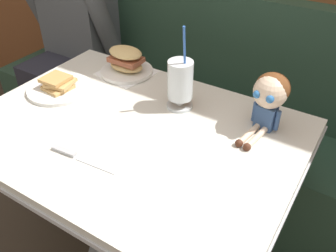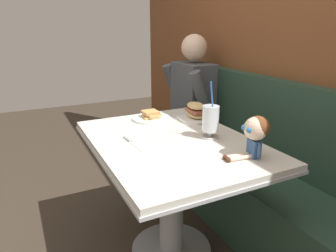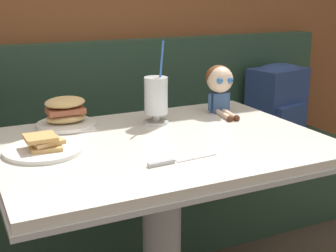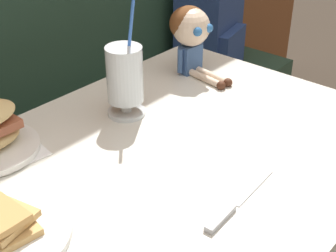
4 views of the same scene
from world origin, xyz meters
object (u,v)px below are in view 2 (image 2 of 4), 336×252
object	(u,v)px
toast_plate	(151,117)
diner_patron	(189,98)
milkshake_glass	(210,120)
sandwich_plate	(196,113)
butter_knife	(130,141)
seated_doll	(255,131)

from	to	relation	value
toast_plate	diner_patron	world-z (taller)	diner_patron
milkshake_glass	diner_patron	bearing A→B (deg)	156.73
milkshake_glass	diner_patron	distance (m)	0.97
milkshake_glass	sandwich_plate	world-z (taller)	milkshake_glass
butter_knife	diner_patron	bearing A→B (deg)	133.46
sandwich_plate	seated_doll	bearing A→B (deg)	-6.03
sandwich_plate	seated_doll	size ratio (longest dim) A/B	1.01
seated_doll	diner_patron	size ratio (longest dim) A/B	0.28
sandwich_plate	butter_knife	xyz separation A→B (m)	(0.19, -0.52, -0.04)
sandwich_plate	diner_patron	size ratio (longest dim) A/B	0.28
toast_plate	seated_doll	bearing A→B (deg)	13.96
seated_doll	diner_patron	bearing A→B (deg)	164.00
milkshake_glass	seated_doll	distance (m)	0.31
butter_knife	seated_doll	bearing A→B (deg)	45.55
toast_plate	diner_patron	size ratio (longest dim) A/B	0.31
sandwich_plate	seated_doll	xyz separation A→B (m)	(0.63, -0.07, 0.08)
milkshake_glass	butter_knife	distance (m)	0.44
milkshake_glass	sandwich_plate	bearing A→B (deg)	161.89
milkshake_glass	sandwich_plate	xyz separation A→B (m)	(-0.32, 0.11, -0.05)
toast_plate	sandwich_plate	xyz separation A→B (m)	(0.13, 0.26, 0.03)
diner_patron	butter_knife	bearing A→B (deg)	-46.54
sandwich_plate	butter_knife	world-z (taller)	sandwich_plate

